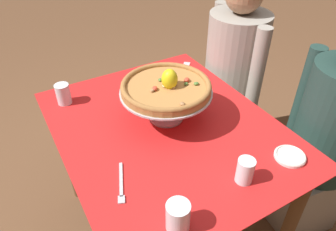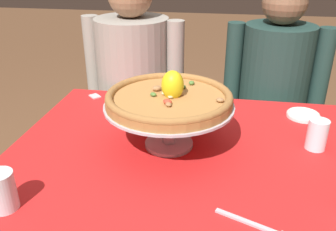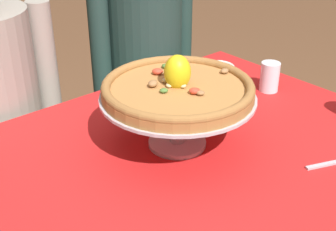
% 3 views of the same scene
% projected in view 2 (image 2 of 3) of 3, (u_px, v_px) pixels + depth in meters
% --- Properties ---
extents(dining_table, '(1.13, 0.92, 0.75)m').
position_uv_depth(dining_table, '(184.00, 181.00, 1.19)').
color(dining_table, brown).
rests_on(dining_table, ground).
extents(pizza_stand, '(0.40, 0.40, 0.15)m').
position_uv_depth(pizza_stand, '(169.00, 114.00, 1.12)').
color(pizza_stand, '#B7B7C1').
rests_on(pizza_stand, dining_table).
extents(pizza, '(0.39, 0.39, 0.10)m').
position_uv_depth(pizza, '(169.00, 97.00, 1.10)').
color(pizza, '#AD753D').
rests_on(pizza, pizza_stand).
extents(water_glass_side_right, '(0.06, 0.06, 0.10)m').
position_uv_depth(water_glass_side_right, '(317.00, 136.00, 1.14)').
color(water_glass_side_right, white).
rests_on(water_glass_side_right, dining_table).
extents(water_glass_front_left, '(0.07, 0.07, 0.10)m').
position_uv_depth(water_glass_front_left, '(2.00, 193.00, 0.88)').
color(water_glass_front_left, silver).
rests_on(water_glass_front_left, dining_table).
extents(side_plate, '(0.12, 0.12, 0.02)m').
position_uv_depth(side_plate, '(303.00, 115.00, 1.36)').
color(side_plate, white).
rests_on(side_plate, dining_table).
extents(dinner_fork, '(0.18, 0.09, 0.01)m').
position_uv_depth(dinner_fork, '(258.00, 226.00, 0.83)').
color(dinner_fork, '#B7B7C1').
rests_on(dinner_fork, dining_table).
extents(sugar_packet, '(0.06, 0.06, 0.00)m').
position_uv_depth(sugar_packet, '(95.00, 96.00, 1.54)').
color(sugar_packet, beige).
rests_on(sugar_packet, dining_table).
extents(diner_left, '(0.51, 0.39, 1.24)m').
position_uv_depth(diner_left, '(135.00, 103.00, 1.84)').
color(diner_left, navy).
rests_on(diner_left, ground).
extents(diner_right, '(0.47, 0.35, 1.22)m').
position_uv_depth(diner_right, '(269.00, 116.00, 1.77)').
color(diner_right, gray).
rests_on(diner_right, ground).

